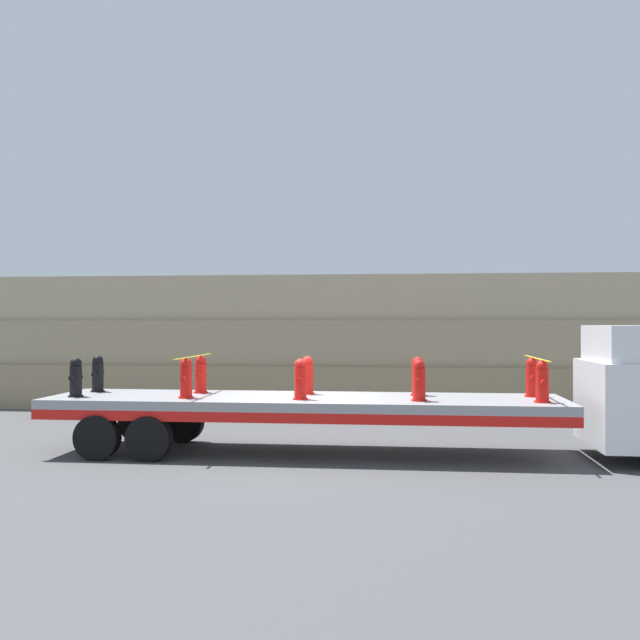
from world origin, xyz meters
The scene contains 15 objects.
ground_plane centered at (0.00, 0.00, 0.00)m, with size 120.00×120.00×0.00m, color #474749.
rock_cliff centered at (0.00, 8.10, 2.08)m, with size 60.00×3.30×4.16m.
flatbed_trailer centered at (-0.54, 0.00, 0.97)m, with size 10.57×2.55×1.18m.
fire_hydrant_black_near_0 centered at (-4.69, -0.54, 1.57)m, with size 0.31×0.45×0.81m.
fire_hydrant_black_far_0 centered at (-4.69, 0.54, 1.57)m, with size 0.31×0.45×0.81m.
fire_hydrant_red_near_1 centered at (-2.34, -0.54, 1.57)m, with size 0.31×0.45×0.81m.
fire_hydrant_red_far_1 centered at (-2.34, 0.54, 1.57)m, with size 0.31×0.45×0.81m.
fire_hydrant_red_near_2 centered at (0.00, -0.54, 1.57)m, with size 0.31×0.45×0.81m.
fire_hydrant_red_far_2 centered at (0.00, 0.54, 1.57)m, with size 0.31×0.45×0.81m.
fire_hydrant_red_near_3 centered at (2.34, -0.54, 1.57)m, with size 0.31×0.45×0.81m.
fire_hydrant_red_far_3 centered at (2.34, 0.54, 1.57)m, with size 0.31×0.45×0.81m.
fire_hydrant_red_near_4 centered at (4.69, -0.54, 1.57)m, with size 0.31×0.45×0.81m.
fire_hydrant_red_far_4 centered at (4.69, 0.54, 1.57)m, with size 0.31×0.45×0.81m.
cargo_strap_rear centered at (-2.34, 0.00, 2.00)m, with size 0.05×2.64×0.01m.
cargo_strap_middle centered at (4.69, 0.00, 2.00)m, with size 0.05×2.64×0.01m.
Camera 1 is at (1.97, -14.58, 2.71)m, focal length 40.00 mm.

